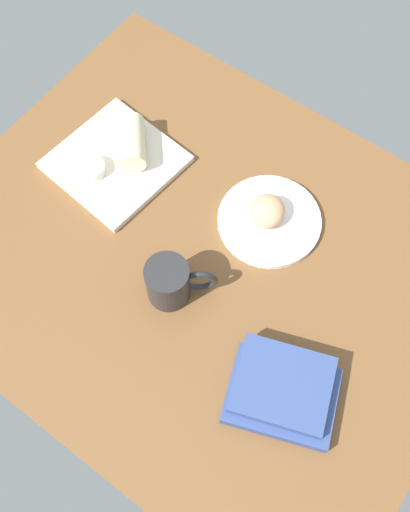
{
  "coord_description": "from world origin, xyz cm",
  "views": [
    {
      "loc": [
        -30.62,
        41.9,
        113.12
      ],
      "look_at": [
        -1.08,
        1.17,
        7.0
      ],
      "focal_mm": 41.35,
      "sensor_mm": 36.0,
      "label": 1
    }
  ],
  "objects": [
    {
      "name": "book_stack",
      "position": [
        -28.12,
        14.82,
        6.58
      ],
      "size": [
        23.4,
        21.23,
        5.33
      ],
      "color": "#33477F",
      "rests_on": "dining_table"
    },
    {
      "name": "square_plate",
      "position": [
        28.97,
        -6.64,
        4.8
      ],
      "size": [
        27.04,
        27.04,
        1.6
      ],
      "primitive_type": "cube",
      "rotation": [
        0.0,
        0.0,
        -0.11
      ],
      "color": "silver",
      "rests_on": "dining_table"
    },
    {
      "name": "scone_pastry",
      "position": [
        -5.65,
        -14.25,
        7.83
      ],
      "size": [
        8.85,
        9.34,
        4.86
      ],
      "primitive_type": "ellipsoid",
      "rotation": [
        0.0,
        0.0,
        1.8
      ],
      "color": "tan",
      "rests_on": "round_plate"
    },
    {
      "name": "dining_table",
      "position": [
        0.0,
        0.0,
        2.0
      ],
      "size": [
        110.0,
        90.0,
        4.0
      ],
      "primitive_type": "cube",
      "color": "brown",
      "rests_on": "ground"
    },
    {
      "name": "coffee_mug",
      "position": [
        0.49,
        10.36,
        9.19
      ],
      "size": [
        12.2,
        10.77,
        10.17
      ],
      "color": "#262628",
      "rests_on": "dining_table"
    },
    {
      "name": "sauce_cup",
      "position": [
        30.98,
        -1.49,
        6.9
      ],
      "size": [
        5.94,
        5.94,
        2.42
      ],
      "color": "silver",
      "rests_on": "square_plate"
    },
    {
      "name": "breakfast_wrap",
      "position": [
        27.36,
        -10.76,
        8.73
      ],
      "size": [
        12.5,
        13.09,
        6.26
      ],
      "primitive_type": "cylinder",
      "rotation": [
        1.57,
        0.0,
        3.85
      ],
      "color": "beige",
      "rests_on": "square_plate"
    },
    {
      "name": "round_plate",
      "position": [
        -6.54,
        -14.29,
        4.7
      ],
      "size": [
        21.76,
        21.76,
        1.4
      ],
      "primitive_type": "cylinder",
      "color": "white",
      "rests_on": "dining_table"
    }
  ]
}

